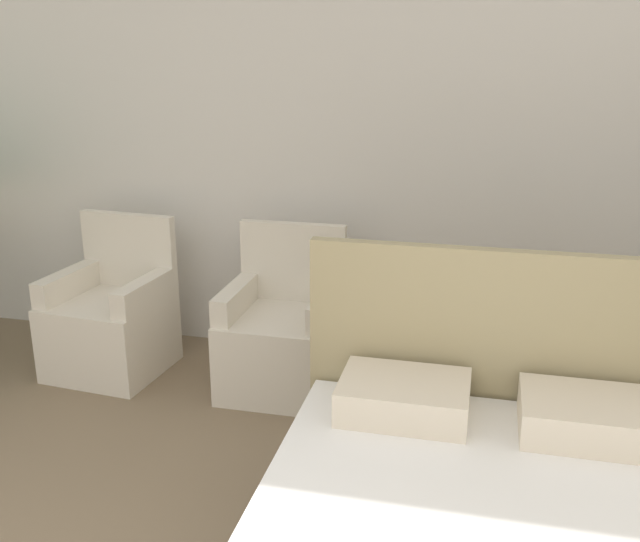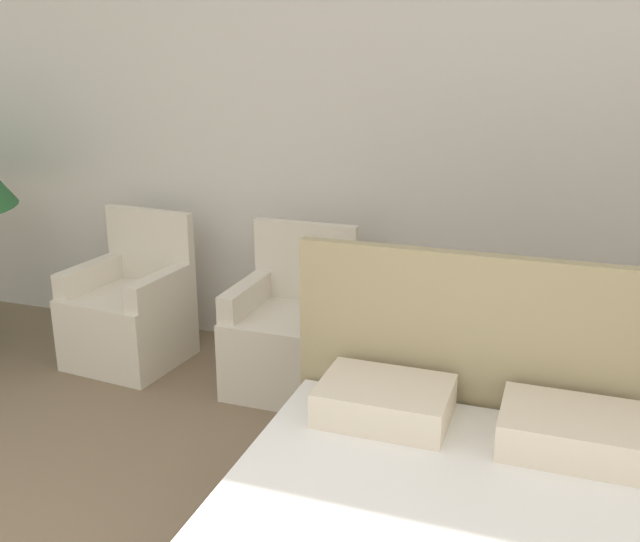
% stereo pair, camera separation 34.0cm
% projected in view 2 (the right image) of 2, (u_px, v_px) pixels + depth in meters
% --- Properties ---
extents(wall_back, '(10.00, 0.06, 2.90)m').
position_uv_depth(wall_back, '(300.00, 118.00, 4.24)').
color(wall_back, silver).
rests_on(wall_back, ground_plane).
extents(armchair_near_window_left, '(0.67, 0.65, 0.91)m').
position_uv_depth(armchair_near_window_left, '(130.00, 316.00, 4.34)').
color(armchair_near_window_left, beige).
rests_on(armchair_near_window_left, ground_plane).
extents(armchair_near_window_right, '(0.62, 0.60, 0.91)m').
position_uv_depth(armchair_near_window_right, '(291.00, 339.00, 4.01)').
color(armchair_near_window_right, beige).
rests_on(armchair_near_window_right, ground_plane).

